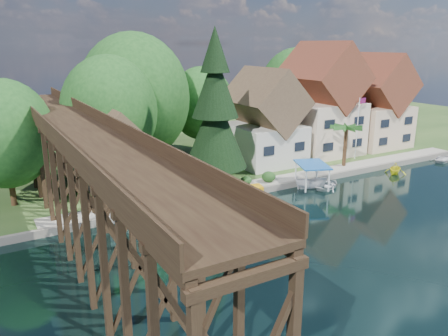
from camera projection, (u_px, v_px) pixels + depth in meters
The scene contains 19 objects.
ground at pixel (305, 224), 35.21m from camera, with size 140.00×140.00×0.00m, color black.
bank at pixel (153, 142), 63.47m from camera, with size 140.00×52.00×0.50m, color #26471C.
seawall at pixel (284, 186), 43.71m from camera, with size 60.00×0.40×0.62m, color slate.
promenade at pixel (292, 177), 45.69m from camera, with size 50.00×2.60×0.06m, color gray.
trestle_bridge at pixel (82, 173), 30.37m from camera, with size 4.12×44.18×9.30m.
house_left at pixel (264, 123), 50.49m from camera, with size 7.64×8.64×11.02m.
house_center at pixel (321, 106), 54.88m from camera, with size 8.65×9.18×13.89m.
house_right at pixel (373, 107), 58.96m from camera, with size 8.15×8.64×12.45m.
shed at pixel (115, 156), 40.96m from camera, with size 5.09×5.40×7.85m.
bg_trees at pixel (197, 103), 51.39m from camera, with size 49.90×13.30×10.57m.
shrubs at pixel (202, 187), 40.38m from camera, with size 15.76×2.47×1.70m.
conifer at pixel (215, 112), 41.61m from camera, with size 6.15×6.15×15.15m.
palm_tree at pixel (346, 129), 48.90m from camera, with size 4.26×4.26×4.97m.
flagpole at pixel (359, 122), 52.09m from camera, with size 1.16×0.19×7.43m.
tugboat at pixel (251, 197), 39.51m from camera, with size 3.41×2.40×2.24m.
boat_white_a at pixel (328, 184), 44.07m from camera, with size 2.48×3.47×0.72m, color white.
boat_canopy at pixel (312, 178), 43.51m from camera, with size 4.12×4.79×2.59m.
boat_yellow at pixel (396, 168), 48.63m from camera, with size 2.37×2.74×1.45m, color yellow.
boat_white_b at pixel (444, 158), 54.04m from camera, with size 2.48×3.48×0.72m, color silver.
Camera 1 is at (-21.97, -24.98, 14.03)m, focal length 35.00 mm.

